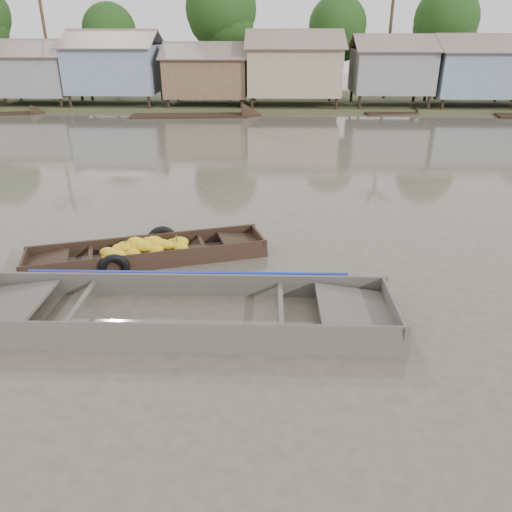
{
  "coord_description": "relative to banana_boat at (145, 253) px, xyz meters",
  "views": [
    {
      "loc": [
        1.0,
        -8.96,
        5.39
      ],
      "look_at": [
        0.68,
        1.09,
        0.8
      ],
      "focal_mm": 35.0,
      "sensor_mm": 36.0,
      "label": 1
    }
  ],
  "objects": [
    {
      "name": "distant_boats",
      "position": [
        10.69,
        20.73,
        -0.23
      ],
      "size": [
        48.1,
        16.81,
        0.35
      ],
      "color": "black",
      "rests_on": "ground"
    },
    {
      "name": "banana_boat",
      "position": [
        0.0,
        0.0,
        0.0
      ],
      "size": [
        6.14,
        3.15,
        0.85
      ],
      "rotation": [
        0.0,
        0.0,
        0.3
      ],
      "color": "black",
      "rests_on": "ground"
    },
    {
      "name": "riverbank",
      "position": [
        5.24,
        29.32,
        2.89
      ],
      "size": [
        120.0,
        12.47,
        10.22
      ],
      "color": "#384723",
      "rests_on": "ground"
    },
    {
      "name": "viewer_boat",
      "position": [
        1.44,
        -2.89,
        -0.1
      ],
      "size": [
        8.66,
        2.33,
        0.7
      ],
      "rotation": [
        0.0,
        0.0,
        0.01
      ],
      "color": "#48413D",
      "rests_on": "ground"
    },
    {
      "name": "ground",
      "position": [
        2.21,
        -2.54,
        -0.18
      ],
      "size": [
        120.0,
        120.0,
        0.0
      ],
      "primitive_type": "plane",
      "color": "#4C463A",
      "rests_on": "ground"
    }
  ]
}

